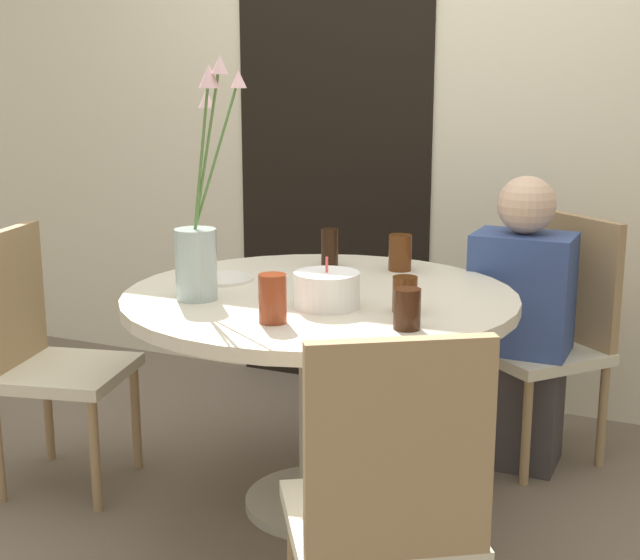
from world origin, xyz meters
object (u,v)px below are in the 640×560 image
(chair_right_flank, at_px, (42,346))
(flower_vase, at_px, (199,238))
(birthday_cake, at_px, (327,290))
(drink_glass_2, at_px, (405,294))
(drink_glass_0, at_px, (400,253))
(person_guest, at_px, (520,332))
(side_plate, at_px, (221,279))
(chair_near_front, at_px, (555,327))
(drink_glass_3, at_px, (330,247))
(drink_glass_4, at_px, (273,299))
(drink_glass_1, at_px, (407,309))
(chair_far_back, at_px, (387,502))

(chair_right_flank, height_order, flower_vase, flower_vase)
(birthday_cake, distance_m, flower_vase, 0.41)
(birthday_cake, height_order, drink_glass_2, birthday_cake)
(flower_vase, distance_m, drink_glass_2, 0.63)
(drink_glass_0, distance_m, person_guest, 0.52)
(chair_right_flank, distance_m, side_plate, 0.65)
(chair_near_front, distance_m, person_guest, 0.16)
(side_plate, xyz_separation_m, drink_glass_3, (0.23, 0.36, 0.06))
(flower_vase, bearing_deg, side_plate, 107.36)
(drink_glass_3, bearing_deg, drink_glass_4, -77.90)
(drink_glass_0, distance_m, drink_glass_1, 0.73)
(chair_near_front, height_order, chair_right_flank, same)
(person_guest, bearing_deg, chair_far_back, -89.29)
(birthday_cake, relative_size, person_guest, 0.18)
(drink_glass_3, bearing_deg, person_guest, 19.99)
(drink_glass_0, height_order, drink_glass_1, drink_glass_0)
(flower_vase, distance_m, drink_glass_0, 0.77)
(birthday_cake, distance_m, drink_glass_3, 0.58)
(side_plate, height_order, drink_glass_3, drink_glass_3)
(side_plate, bearing_deg, birthday_cake, -20.70)
(drink_glass_4, bearing_deg, drink_glass_2, 41.42)
(flower_vase, bearing_deg, drink_glass_2, 11.56)
(drink_glass_3, relative_size, person_guest, 0.13)
(side_plate, distance_m, drink_glass_2, 0.69)
(flower_vase, bearing_deg, person_guest, 46.98)
(chair_near_front, bearing_deg, flower_vase, -93.26)
(chair_far_back, bearing_deg, side_plate, -75.83)
(flower_vase, bearing_deg, chair_far_back, -35.07)
(side_plate, bearing_deg, person_guest, 34.21)
(drink_glass_4, bearing_deg, chair_near_front, 62.31)
(chair_near_front, xyz_separation_m, drink_glass_3, (-0.74, -0.35, 0.30))
(drink_glass_0, xyz_separation_m, drink_glass_4, (-0.09, -0.77, 0.01))
(chair_right_flank, bearing_deg, drink_glass_0, -72.25)
(flower_vase, bearing_deg, drink_glass_0, 57.84)
(person_guest, bearing_deg, drink_glass_1, -97.91)
(chair_right_flank, bearing_deg, chair_near_front, -71.36)
(chair_near_front, xyz_separation_m, drink_glass_1, (-0.22, -1.01, 0.28))
(birthday_cake, xyz_separation_m, flower_vase, (-0.38, -0.08, 0.14))
(drink_glass_4, bearing_deg, chair_right_flank, 171.37)
(drink_glass_1, bearing_deg, person_guest, 82.09)
(chair_right_flank, bearing_deg, drink_glass_1, -105.77)
(side_plate, distance_m, drink_glass_1, 0.80)
(birthday_cake, relative_size, drink_glass_3, 1.44)
(chair_right_flank, relative_size, birthday_cake, 4.61)
(drink_glass_0, height_order, drink_glass_2, drink_glass_0)
(chair_near_front, relative_size, person_guest, 0.85)
(drink_glass_0, bearing_deg, chair_right_flank, -148.83)
(drink_glass_3, bearing_deg, birthday_cake, -67.02)
(side_plate, relative_size, drink_glass_4, 1.55)
(drink_glass_1, bearing_deg, chair_right_flank, 177.65)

